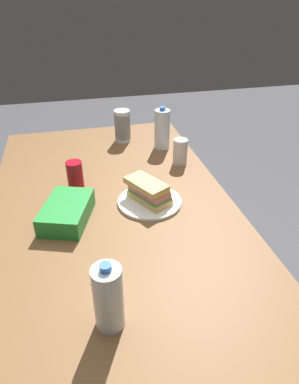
% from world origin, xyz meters
% --- Properties ---
extents(ground_plane, '(8.00, 8.00, 0.00)m').
position_xyz_m(ground_plane, '(0.00, 0.00, 0.00)').
color(ground_plane, '#4C4C51').
extents(dining_table, '(1.72, 0.93, 0.77)m').
position_xyz_m(dining_table, '(0.00, 0.00, 0.68)').
color(dining_table, brown).
rests_on(dining_table, ground_plane).
extents(paper_plate, '(0.25, 0.25, 0.01)m').
position_xyz_m(paper_plate, '(0.02, -0.14, 0.78)').
color(paper_plate, white).
rests_on(paper_plate, dining_table).
extents(sandwich, '(0.20, 0.17, 0.08)m').
position_xyz_m(sandwich, '(0.02, -0.14, 0.82)').
color(sandwich, '#DBB26B').
rests_on(sandwich, paper_plate).
extents(soda_can_red, '(0.07, 0.07, 0.12)m').
position_xyz_m(soda_can_red, '(0.20, 0.13, 0.83)').
color(soda_can_red, maroon).
rests_on(soda_can_red, dining_table).
extents(chip_bag, '(0.27, 0.22, 0.07)m').
position_xyz_m(chip_bag, '(-0.02, 0.17, 0.81)').
color(chip_bag, '#268C38').
rests_on(chip_bag, dining_table).
extents(water_bottle_tall, '(0.07, 0.07, 0.20)m').
position_xyz_m(water_bottle_tall, '(-0.49, 0.08, 0.87)').
color(water_bottle_tall, silver).
rests_on(water_bottle_tall, dining_table).
extents(plastic_cup_stack, '(0.08, 0.08, 0.17)m').
position_xyz_m(plastic_cup_stack, '(0.64, -0.14, 0.86)').
color(plastic_cup_stack, silver).
rests_on(plastic_cup_stack, dining_table).
extents(water_bottle_spare, '(0.08, 0.08, 0.21)m').
position_xyz_m(water_bottle_spare, '(0.51, -0.32, 0.87)').
color(water_bottle_spare, silver).
rests_on(water_bottle_spare, dining_table).
extents(soda_can_silver, '(0.07, 0.07, 0.12)m').
position_xyz_m(soda_can_silver, '(0.31, -0.36, 0.83)').
color(soda_can_silver, silver).
rests_on(soda_can_silver, dining_table).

